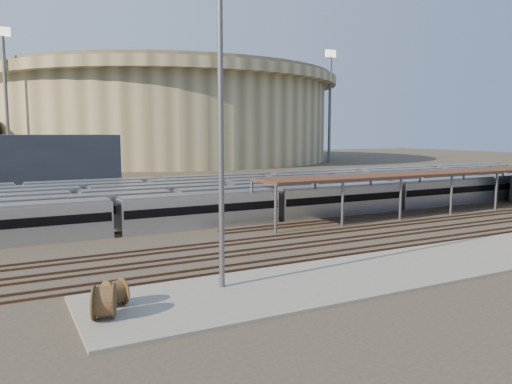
% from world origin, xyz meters
% --- Properties ---
extents(ground, '(420.00, 420.00, 0.00)m').
position_xyz_m(ground, '(0.00, 0.00, 0.00)').
color(ground, '#383026').
rests_on(ground, ground).
extents(apron, '(50.00, 9.00, 0.20)m').
position_xyz_m(apron, '(-5.00, -15.00, 0.10)').
color(apron, gray).
rests_on(apron, ground).
extents(subway_trains, '(125.57, 23.90, 3.60)m').
position_xyz_m(subway_trains, '(-0.40, 18.50, 1.80)').
color(subway_trains, silver).
rests_on(subway_trains, ground).
extents(inspection_shed, '(60.30, 6.00, 5.30)m').
position_xyz_m(inspection_shed, '(22.00, 4.00, 4.98)').
color(inspection_shed, '#59585D').
rests_on(inspection_shed, ground).
extents(empty_tracks, '(170.00, 9.62, 0.18)m').
position_xyz_m(empty_tracks, '(0.00, -5.00, 0.09)').
color(empty_tracks, '#4C3323').
rests_on(empty_tracks, ground).
extents(stadium, '(124.00, 124.00, 32.50)m').
position_xyz_m(stadium, '(25.00, 140.00, 16.47)').
color(stadium, tan).
rests_on(stadium, ground).
extents(floodlight_0, '(4.00, 1.00, 38.40)m').
position_xyz_m(floodlight_0, '(-30.00, 110.00, 20.65)').
color(floodlight_0, '#59585D').
rests_on(floodlight_0, ground).
extents(floodlight_2, '(4.00, 1.00, 38.40)m').
position_xyz_m(floodlight_2, '(70.00, 100.00, 20.65)').
color(floodlight_2, '#59585D').
rests_on(floodlight_2, ground).
extents(floodlight_3, '(4.00, 1.00, 38.40)m').
position_xyz_m(floodlight_3, '(-10.00, 160.00, 20.65)').
color(floodlight_3, '#59585D').
rests_on(floodlight_3, ground).
extents(cable_reel_west, '(1.65, 2.19, 1.94)m').
position_xyz_m(cable_reel_west, '(-28.50, -15.52, 1.17)').
color(cable_reel_west, brown).
rests_on(cable_reel_west, apron).
extents(cable_reel_east, '(1.28, 1.78, 1.60)m').
position_xyz_m(cable_reel_east, '(-27.52, -13.67, 1.00)').
color(cable_reel_east, brown).
rests_on(cable_reel_east, apron).
extents(yard_light_pole, '(0.81, 0.36, 22.74)m').
position_xyz_m(yard_light_pole, '(-20.43, -13.26, 11.65)').
color(yard_light_pole, '#59585D').
rests_on(yard_light_pole, apron).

